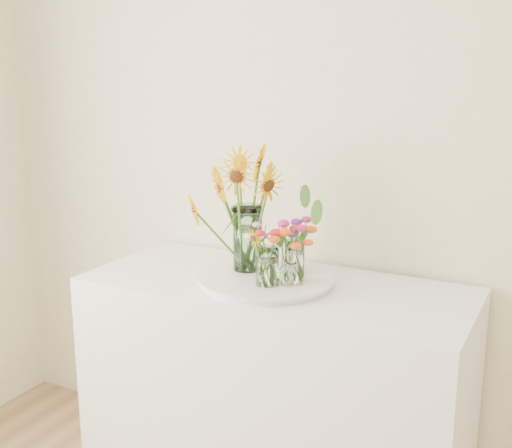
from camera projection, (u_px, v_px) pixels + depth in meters
name	position (u px, v px, depth m)	size (l,w,h in m)	color
counter	(275.00, 396.00, 2.42)	(1.40, 0.60, 0.90)	white
tray	(266.00, 280.00, 2.30)	(0.47, 0.47, 0.03)	white
mason_jar	(248.00, 238.00, 2.35)	(0.11, 0.11, 0.25)	#A8D3C7
sunflower_bouquet	(247.00, 210.00, 2.32)	(0.69, 0.69, 0.46)	#F7AA05
small_vase_a	(267.00, 267.00, 2.19)	(0.08, 0.08, 0.14)	white
wildflower_posy_a	(267.00, 254.00, 2.18)	(0.19, 0.19, 0.23)	#FF5516
small_vase_b	(291.00, 266.00, 2.21)	(0.09, 0.09, 0.13)	white
wildflower_posy_b	(292.00, 254.00, 2.20)	(0.19, 0.19, 0.22)	#FF5516
small_vase_c	(294.00, 257.00, 2.32)	(0.07, 0.07, 0.13)	white
wildflower_posy_c	(295.00, 245.00, 2.31)	(0.17, 0.17, 0.22)	#FF5516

